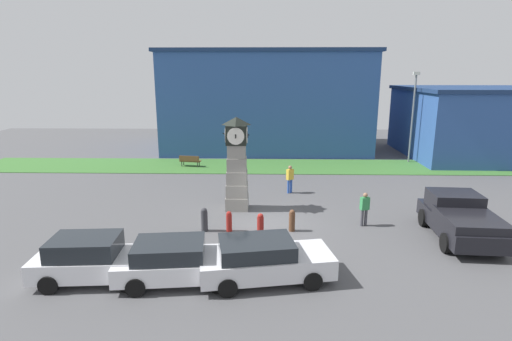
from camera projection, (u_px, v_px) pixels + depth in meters
ground_plane at (268, 225)px, 18.99m from camera, size 67.15×67.15×0.00m
clock_tower at (237, 165)px, 20.73m from camera, size 1.38×1.39×4.89m
bollard_near_tower at (292, 220)px, 18.16m from camera, size 0.28×0.28×1.02m
bollard_mid_row at (260, 223)px, 18.03m from camera, size 0.30×0.30×0.89m
bollard_far_row at (229, 221)px, 18.13m from camera, size 0.26×0.26×0.96m
bollard_end_row at (204, 219)px, 18.15m from camera, size 0.30×0.30×1.11m
car_navy_sedan at (93, 259)px, 13.73m from camera, size 4.19×2.10×1.60m
car_near_tower at (177, 261)px, 13.70m from camera, size 4.46×2.34×1.46m
car_by_building at (264, 259)px, 13.77m from camera, size 4.82×2.67×1.50m
pickup_truck at (460, 218)px, 17.22m from camera, size 2.60×4.97×1.85m
bench at (190, 160)px, 30.64m from camera, size 1.67×0.80×0.90m
pedestrian_near_bench at (365, 207)px, 18.69m from camera, size 0.45×0.35×1.62m
pedestrian_crossing_lot at (290, 177)px, 23.86m from camera, size 0.46×0.43×1.69m
street_lamp_far_side at (413, 112)px, 31.45m from camera, size 0.50×0.24×7.14m
warehouse_blue_far at (266, 101)px, 37.75m from camera, size 18.83×10.93×9.02m
storefront_low_left at (483, 122)px, 34.16m from camera, size 13.12×11.92×5.90m
grass_verge_far at (239, 166)px, 30.99m from camera, size 40.29×5.07×0.04m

